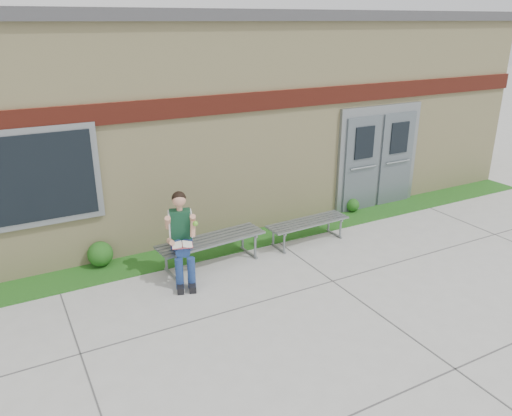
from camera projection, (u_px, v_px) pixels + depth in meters
ground at (298, 312)px, 7.32m from camera, size 80.00×80.00×0.00m
grass_strip at (224, 245)px, 9.46m from camera, size 16.00×0.80×0.02m
school_building at (160, 108)px, 11.51m from camera, size 16.20×6.22×4.20m
bench_left at (211, 245)px, 8.61m from camera, size 1.95×0.70×0.50m
bench_right at (308, 226)px, 9.52m from camera, size 1.67×0.53×0.43m
girl at (182, 235)px, 8.03m from camera, size 0.59×0.92×1.46m
shrub_mid at (100, 254)px, 8.60m from camera, size 0.43×0.43×0.43m
shrub_east at (353, 205)px, 11.07m from camera, size 0.29×0.29×0.29m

